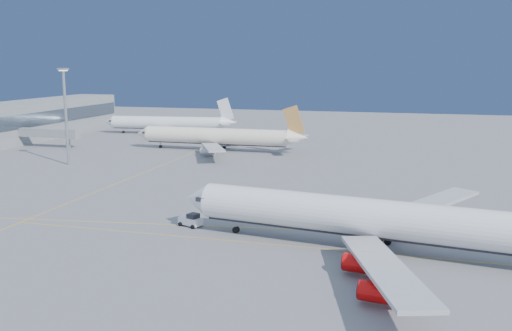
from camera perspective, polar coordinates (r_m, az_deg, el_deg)
name	(u,v)px	position (r m, az deg, el deg)	size (l,w,h in m)	color
ground	(242,218)	(111.81, -1.38, -5.32)	(500.00, 500.00, 0.00)	slate
terminal	(23,121)	(239.35, -22.29, 4.11)	(18.40, 110.00, 15.00)	gray
jet_bridge	(52,133)	(216.26, -19.77, 3.07)	(23.60, 3.60, 6.90)	gray
taxiway_lines	(185,206)	(122.44, -7.13, -4.01)	(118.86, 140.00, 0.02)	#DFA80C
airliner_virgin	(382,220)	(93.28, 12.53, -5.34)	(71.75, 63.90, 17.72)	white
airliner_etihad	(219,136)	(196.39, -3.68, 2.92)	(62.29, 57.71, 16.30)	#EEE1CB
airliner_third	(170,123)	(244.72, -8.64, 4.23)	(58.43, 53.55, 15.67)	white
pushback_tug	(191,220)	(107.06, -6.51, -5.45)	(4.93, 3.89, 2.50)	white
light_mast	(65,108)	(176.91, -18.52, 5.45)	(2.46, 2.46, 28.44)	gray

